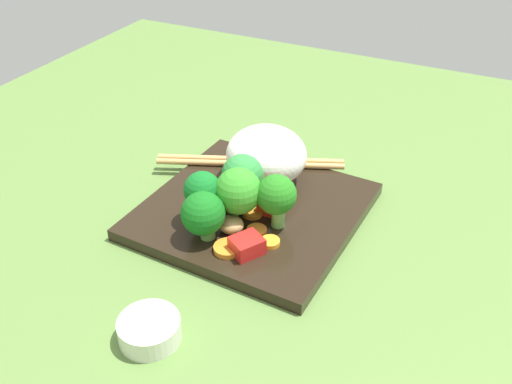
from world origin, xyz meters
TOP-DOWN VIEW (x-y plane):
  - ground_plane at (0.00, 0.00)cm, footprint 110.00×110.00cm
  - square_plate at (0.00, 0.00)cm, footprint 24.29×24.29cm
  - rice_mound at (-5.82, -1.07)cm, footprint 9.46×9.87cm
  - broccoli_floret_0 at (3.45, -0.47)cm, footprint 5.08×5.08cm
  - broccoli_floret_1 at (4.95, -3.51)cm, footprint 4.08×4.08cm
  - broccoli_floret_2 at (2.17, 3.88)cm, footprint 4.38×4.38cm
  - broccoli_floret_3 at (0.52, -1.02)cm, footprint 4.70×4.70cm
  - broccoli_floret_4 at (7.49, -2.01)cm, footprint 4.68×4.68cm
  - carrot_slice_0 at (4.25, 2.58)cm, footprint 3.08×3.08cm
  - carrot_slice_1 at (8.30, 1.22)cm, footprint 3.19×3.19cm
  - carrot_slice_2 at (5.39, 4.71)cm, footprint 2.55×2.55cm
  - carrot_slice_3 at (1.56, 0.73)cm, footprint 3.13×3.13cm
  - pepper_chunk_0 at (7.66, 3.13)cm, footprint 4.03×3.88cm
  - pepper_chunk_1 at (0.58, -3.38)cm, footprint 3.27×3.04cm
  - pepper_chunk_2 at (-0.08, 2.27)cm, footprint 2.68×2.45cm
  - chicken_piece_0 at (-1.31, 0.37)cm, footprint 3.64×3.63cm
  - chicken_piece_2 at (5.25, 0.48)cm, footprint 3.05×3.27cm
  - chicken_piece_4 at (2.88, -4.34)cm, footprint 3.05×3.63cm
  - chopstick_pair at (-8.07, -4.40)cm, footprint 11.02×22.72cm
  - sauce_cup at (20.58, 0.30)cm, footprint 5.62×5.62cm

SIDE VIEW (x-z plane):
  - ground_plane at x=0.00cm, z-range -2.00..0.00cm
  - square_plate at x=0.00cm, z-range 0.00..1.42cm
  - sauce_cup at x=20.58cm, z-range 0.00..2.16cm
  - carrot_slice_3 at x=1.56cm, z-range 1.42..1.88cm
  - carrot_slice_0 at x=4.25cm, z-range 1.42..1.92cm
  - carrot_slice_2 at x=5.39cm, z-range 1.42..1.95cm
  - carrot_slice_1 at x=8.30cm, z-range 1.42..2.01cm
  - chopstick_pair at x=-8.07cm, z-range 1.42..2.19cm
  - pepper_chunk_2 at x=-0.08cm, z-range 1.42..2.96cm
  - chicken_piece_0 at x=-1.31cm, z-range 1.42..2.97cm
  - pepper_chunk_1 at x=0.58cm, z-range 1.42..3.10cm
  - chicken_piece_2 at x=5.25cm, z-range 1.42..3.20cm
  - pepper_chunk_0 at x=7.66cm, z-range 1.42..3.22cm
  - chicken_piece_4 at x=2.88cm, z-range 1.42..4.06cm
  - broccoli_floret_4 at x=7.49cm, z-range 1.74..7.28cm
  - rice_mound at x=-5.82cm, z-range 1.42..8.27cm
  - broccoli_floret_1 at x=4.95cm, z-range 2.05..8.23cm
  - broccoli_floret_2 at x=2.17cm, z-range 2.18..8.46cm
  - broccoli_floret_3 at x=0.52cm, z-range 2.14..8.74cm
  - broccoli_floret_0 at x=3.45cm, z-range 2.11..8.86cm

